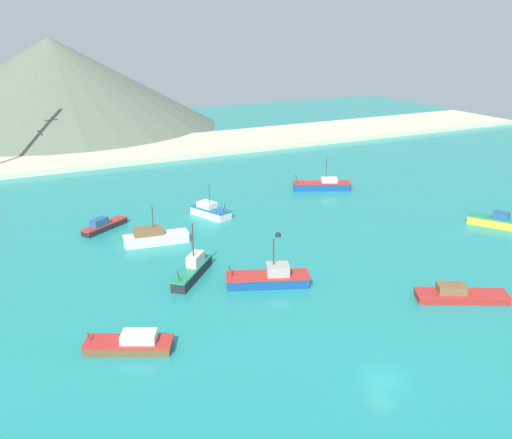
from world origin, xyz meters
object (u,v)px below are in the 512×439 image
object	(u,v)px
fishing_boat_10	(131,343)
buoy_0	(278,235)
fishing_boat_7	(460,295)
fishing_boat_3	(193,270)
fishing_boat_9	(269,278)
fishing_boat_0	(323,185)
fishing_boat_1	(210,211)
fishing_boat_8	(495,221)
fishing_boat_5	(104,225)
fishing_boat_4	(155,237)

from	to	relation	value
fishing_boat_10	buoy_0	world-z (taller)	fishing_boat_10
fishing_boat_7	buoy_0	distance (m)	29.64
fishing_boat_3	fishing_boat_9	bearing A→B (deg)	-39.68
fishing_boat_7	fishing_boat_0	bearing A→B (deg)	76.45
fishing_boat_1	buoy_0	distance (m)	14.43
fishing_boat_3	fishing_boat_9	distance (m)	9.95
fishing_boat_8	buoy_0	world-z (taller)	fishing_boat_8
fishing_boat_3	fishing_boat_9	world-z (taller)	fishing_boat_3
fishing_boat_7	buoy_0	world-z (taller)	fishing_boat_7
fishing_boat_7	fishing_boat_5	bearing A→B (deg)	126.43
fishing_boat_7	fishing_boat_10	size ratio (longest dim) A/B	1.19
fishing_boat_1	buoy_0	world-z (taller)	fishing_boat_1
fishing_boat_1	fishing_boat_8	distance (m)	45.93
fishing_boat_0	fishing_boat_3	xyz separation A→B (m)	(-36.94, -26.71, 0.13)
fishing_boat_9	fishing_boat_7	bearing A→B (deg)	-37.43
fishing_boat_4	buoy_0	xyz separation A→B (m)	(17.72, -5.39, -0.84)
fishing_boat_1	fishing_boat_10	size ratio (longest dim) A/B	0.85
fishing_boat_4	fishing_boat_9	bearing A→B (deg)	-67.02
fishing_boat_0	fishing_boat_9	bearing A→B (deg)	-131.53
fishing_boat_0	buoy_0	size ratio (longest dim) A/B	12.42
fishing_boat_3	fishing_boat_8	xyz separation A→B (m)	(49.85, -3.46, -0.10)
fishing_boat_1	fishing_boat_4	bearing A→B (deg)	-146.91
fishing_boat_5	fishing_boat_7	world-z (taller)	fishing_boat_5
fishing_boat_4	fishing_boat_5	distance (m)	10.79
fishing_boat_1	fishing_boat_5	world-z (taller)	fishing_boat_1
fishing_boat_9	buoy_0	size ratio (longest dim) A/B	11.90
fishing_boat_0	fishing_boat_3	distance (m)	45.58
fishing_boat_1	fishing_boat_4	world-z (taller)	fishing_boat_4
buoy_0	fishing_boat_8	bearing A→B (deg)	-19.50
fishing_boat_3	fishing_boat_8	distance (m)	49.97
fishing_boat_0	fishing_boat_10	world-z (taller)	fishing_boat_0
fishing_boat_7	fishing_boat_3	bearing A→B (deg)	141.89
fishing_boat_3	fishing_boat_10	xyz separation A→B (m)	(-11.70, -13.38, -0.31)
fishing_boat_4	fishing_boat_7	world-z (taller)	fishing_boat_4
fishing_boat_3	fishing_boat_10	distance (m)	17.78
fishing_boat_0	fishing_boat_9	world-z (taller)	fishing_boat_0
fishing_boat_0	fishing_boat_5	size ratio (longest dim) A/B	1.37
fishing_boat_7	fishing_boat_1	bearing A→B (deg)	109.10
fishing_boat_5	fishing_boat_8	distance (m)	61.91
fishing_boat_1	fishing_boat_9	world-z (taller)	fishing_boat_9
fishing_boat_0	fishing_boat_10	distance (m)	63.03
fishing_boat_3	buoy_0	xyz separation A→B (m)	(16.92, 8.20, -0.85)
fishing_boat_10	buoy_0	xyz separation A→B (m)	(28.62, 21.58, -0.54)
fishing_boat_0	fishing_boat_3	bearing A→B (deg)	-144.13
fishing_boat_3	fishing_boat_9	xyz separation A→B (m)	(7.66, -6.35, -0.10)
fishing_boat_0	fishing_boat_7	world-z (taller)	fishing_boat_0
fishing_boat_7	fishing_boat_9	world-z (taller)	fishing_boat_9
fishing_boat_10	fishing_boat_4	bearing A→B (deg)	67.99
fishing_boat_1	fishing_boat_10	bearing A→B (deg)	-123.39
buoy_0	fishing_boat_4	bearing A→B (deg)	163.07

